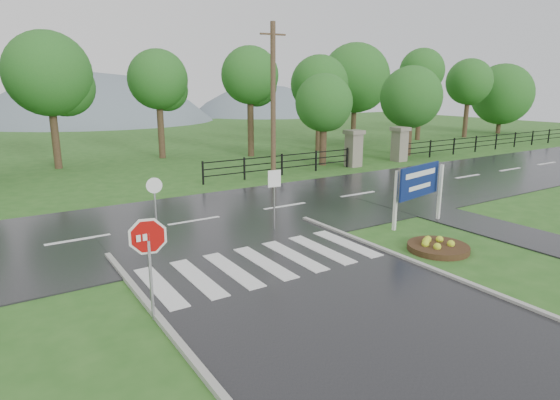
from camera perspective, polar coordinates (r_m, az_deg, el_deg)
ground at (r=9.72m, az=14.06°, el=-16.80°), size 120.00×120.00×0.00m
main_road at (r=17.50m, az=-10.40°, el=-2.64°), size 90.00×8.00×0.04m
walkway at (r=18.29m, az=23.35°, el=-2.86°), size 2.20×11.00×0.04m
crosswalk at (r=13.22m, az=-1.96°, el=-7.61°), size 6.50×2.80×0.02m
pillar_west at (r=29.18m, az=8.97°, el=6.33°), size 1.00×1.00×2.24m
pillar_east at (r=31.97m, az=14.38°, el=6.71°), size 1.00×1.00×2.24m
fence_west at (r=26.08m, az=0.24°, el=4.62°), size 9.58×0.08×1.20m
fence_east at (r=40.52m, az=24.86°, el=6.65°), size 20.58×0.08×1.20m
hills at (r=74.13m, az=-23.93°, el=-3.42°), size 102.00×48.00×48.00m
treeline at (r=30.86m, az=-18.76°, el=3.95°), size 83.20×5.20×10.00m
stop_sign at (r=10.05m, az=-15.74°, el=-5.28°), size 1.04×0.28×2.40m
estate_billboard at (r=17.20m, az=16.64°, el=1.89°), size 2.47×0.56×2.19m
flower_bed at (r=15.04m, az=18.73°, el=-5.37°), size 1.83×1.83×0.37m
reg_sign_small at (r=15.83m, az=-0.70°, el=1.47°), size 0.47×0.08×2.12m
reg_sign_round at (r=15.09m, az=-14.98°, el=-0.21°), size 0.49×0.10×2.12m
utility_pole_east at (r=24.87m, az=-0.85°, el=11.92°), size 1.43×0.27×8.01m
entrance_tree_left at (r=29.34m, az=5.37°, el=11.65°), size 3.52×3.52×5.62m
entrance_tree_right at (r=34.61m, az=15.70°, el=11.95°), size 4.29×4.29×6.24m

